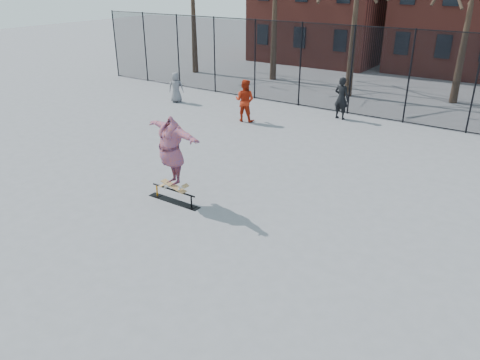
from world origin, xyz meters
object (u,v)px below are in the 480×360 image
Objects in this scene: bystander_grey at (176,87)px; bystander_black at (341,98)px; skate_rail at (174,197)px; bystander_red at (245,100)px; skater at (172,154)px; skateboard at (174,188)px.

bystander_black is at bearing 161.07° from bystander_grey.
bystander_red is (-2.82, 7.89, 0.78)m from skate_rail.
skateboard is at bearing 0.00° from skater.
skate_rail is 11.57m from bystander_grey.
skateboard is at bearing 98.98° from bystander_grey.
skate_rail is at bearing 99.34° from bystander_red.
skater reaches higher than bystander_red.
skate_rail is at bearing 98.91° from bystander_grey.
skateboard reaches higher than skate_rail.
bystander_grey reaches higher than skateboard.
skater reaches higher than skate_rail.
bystander_grey is 8.35m from bystander_black.
bystander_red is at bearing 125.99° from skater.
bystander_red reaches higher than bystander_grey.
skate_rail is 1.32m from skater.
skater is 1.27× the size of bystander_black.
skater is (0.00, 0.00, 1.03)m from skateboard.
bystander_black is at bearing 103.30° from skater.
skateboard is 0.48× the size of bystander_black.
bystander_red is at bearing 109.82° from skateboard.
bystander_black reaches higher than skate_rail.
skater is at bearing 0.00° from skate_rail.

